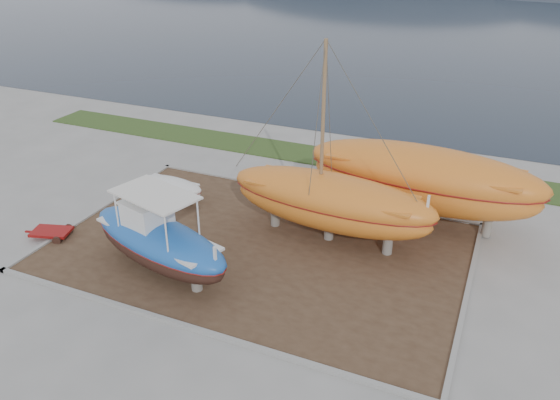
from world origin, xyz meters
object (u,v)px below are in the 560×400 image
at_px(white_dinghy, 171,189).
at_px(red_trailer, 52,234).
at_px(orange_bare_hull, 421,186).
at_px(blue_caique, 158,233).
at_px(orange_sailboat, 333,147).

height_order(white_dinghy, red_trailer, white_dinghy).
bearing_deg(orange_bare_hull, blue_caique, -131.99).
xyz_separation_m(blue_caique, white_dinghy, (-3.41, 5.89, -1.24)).
relative_size(blue_caique, white_dinghy, 1.96).
distance_m(orange_sailboat, red_trailer, 13.72).
height_order(orange_sailboat, orange_bare_hull, orange_sailboat).
bearing_deg(orange_sailboat, red_trailer, -153.63).
xyz_separation_m(white_dinghy, orange_bare_hull, (12.43, 2.87, 1.29)).
distance_m(blue_caique, orange_sailboat, 8.21).
xyz_separation_m(blue_caique, red_trailer, (-6.38, 0.32, -1.69)).
height_order(orange_bare_hull, red_trailer, orange_bare_hull).
bearing_deg(blue_caique, orange_bare_hull, 59.56).
distance_m(white_dinghy, orange_sailboat, 9.86).
relative_size(blue_caique, red_trailer, 2.87).
bearing_deg(blue_caique, red_trailer, -167.51).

